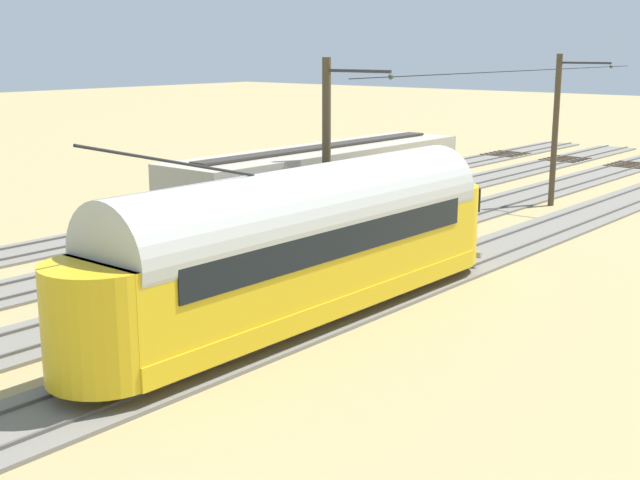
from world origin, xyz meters
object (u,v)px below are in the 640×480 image
Objects in this scene: vintage_streetcar at (307,242)px; catenary_pole_foreground at (557,128)px; boxcar_adjacent at (323,198)px; catenary_pole_mid_near at (328,166)px.

vintage_streetcar is 20.91m from catenary_pole_foreground.
vintage_streetcar is 7.40m from boxcar_adjacent.
vintage_streetcar is 4.70m from catenary_pole_mid_near.
vintage_streetcar is at bearing 126.30° from boxcar_adjacent.
vintage_streetcar is at bearing 96.52° from catenary_pole_foreground.
boxcar_adjacent is (4.38, -5.96, -0.09)m from vintage_streetcar.
catenary_pole_mid_near is (0.00, 16.93, 0.00)m from catenary_pole_foreground.
boxcar_adjacent is 1.85× the size of catenary_pole_foreground.
vintage_streetcar reaches higher than boxcar_adjacent.
catenary_pole_foreground is 16.93m from catenary_pole_mid_near.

